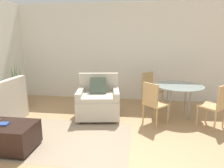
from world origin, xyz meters
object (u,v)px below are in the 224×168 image
object	(u,v)px
book_stack	(1,124)
dining_chair_far_left	(150,87)
armchair	(98,101)
dining_chair_near_right	(216,103)
dining_chair_near_left	(153,101)
ottoman	(9,136)
dining_table	(179,89)
potted_plant	(19,98)

from	to	relation	value
book_stack	dining_chair_far_left	bearing A→B (deg)	45.84
armchair	dining_chair_near_right	bearing A→B (deg)	-6.85
dining_chair_near_left	dining_chair_near_right	world-z (taller)	same
ottoman	dining_table	xyz separation A→B (m)	(2.95, 1.88, 0.41)
book_stack	dining_chair_near_right	world-z (taller)	dining_chair_near_right
armchair	dining_chair_near_left	size ratio (longest dim) A/B	1.15
potted_plant	dining_table	world-z (taller)	potted_plant
armchair	potted_plant	world-z (taller)	potted_plant
book_stack	dining_chair_far_left	world-z (taller)	dining_chair_far_left
dining_chair_near_left	potted_plant	bearing A→B (deg)	169.81
ottoman	dining_table	distance (m)	3.53
dining_chair_near_right	dining_chair_far_left	distance (m)	1.72
dining_chair_near_left	dining_chair_far_left	xyz separation A→B (m)	(0.00, 1.22, 0.00)
dining_chair_near_left	dining_chair_near_right	xyz separation A→B (m)	(1.22, 0.00, 0.00)
book_stack	potted_plant	xyz separation A→B (m)	(-0.92, 1.90, -0.18)
dining_chair_near_left	dining_chair_far_left	bearing A→B (deg)	90.00
dining_table	dining_chair_near_right	xyz separation A→B (m)	(0.61, -0.61, -0.12)
book_stack	dining_chair_far_left	distance (m)	3.50
book_stack	dining_table	xyz separation A→B (m)	(3.05, 1.91, 0.20)
potted_plant	dining_table	bearing A→B (deg)	0.06
book_stack	potted_plant	bearing A→B (deg)	115.76
book_stack	dining_table	bearing A→B (deg)	32.01
dining_chair_far_left	book_stack	bearing A→B (deg)	-134.16
book_stack	potted_plant	size ratio (longest dim) A/B	0.20
ottoman	dining_chair_near_left	bearing A→B (deg)	28.54
book_stack	dining_chair_near_left	distance (m)	2.76
dining_table	dining_chair_far_left	xyz separation A→B (m)	(-0.61, 0.61, -0.12)
dining_table	dining_chair_near_right	distance (m)	0.87
dining_chair_near_right	dining_chair_far_left	xyz separation A→B (m)	(-1.22, 1.22, 0.00)
potted_plant	dining_table	size ratio (longest dim) A/B	1.13
dining_chair_near_right	ottoman	bearing A→B (deg)	-160.29
ottoman	dining_chair_near_right	xyz separation A→B (m)	(3.56, 1.28, 0.28)
ottoman	armchair	bearing A→B (deg)	53.80
dining_table	dining_chair_near_right	bearing A→B (deg)	-45.00
ottoman	potted_plant	xyz separation A→B (m)	(-1.01, 1.88, 0.03)
armchair	dining_table	distance (m)	1.85
dining_chair_far_left	potted_plant	bearing A→B (deg)	-169.67
ottoman	book_stack	distance (m)	0.23
book_stack	dining_chair_near_right	distance (m)	3.88
armchair	ottoman	bearing A→B (deg)	-126.20
armchair	dining_table	xyz separation A→B (m)	(1.81, 0.32, 0.27)
ottoman	dining_chair_near_left	size ratio (longest dim) A/B	0.93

